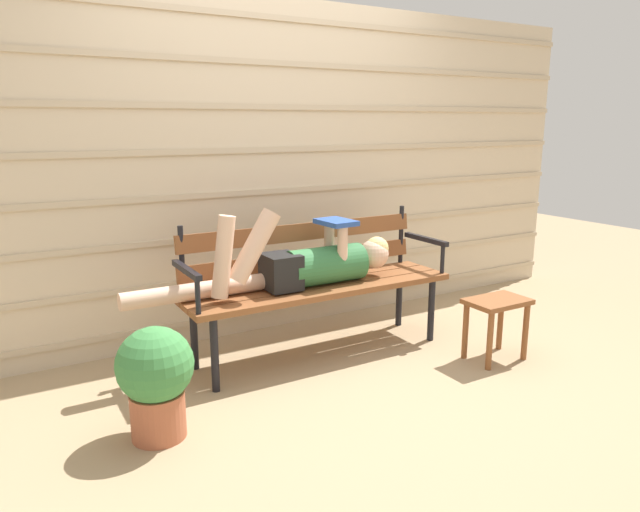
# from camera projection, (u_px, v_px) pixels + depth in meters

# --- Properties ---
(ground_plane) EXTENTS (12.00, 12.00, 0.00)m
(ground_plane) POSITION_uv_depth(u_px,v_px,m) (326.00, 357.00, 3.65)
(ground_plane) COLOR tan
(house_siding) EXTENTS (5.39, 0.08, 2.24)m
(house_siding) POSITION_uv_depth(u_px,v_px,m) (274.00, 170.00, 4.00)
(house_siding) COLOR beige
(house_siding) RESTS_ON ground
(park_bench) EXTENTS (1.73, 0.46, 0.86)m
(park_bench) POSITION_uv_depth(u_px,v_px,m) (315.00, 276.00, 3.66)
(park_bench) COLOR brown
(park_bench) RESTS_ON ground
(reclining_person) EXTENTS (1.70, 0.26, 0.51)m
(reclining_person) POSITION_uv_depth(u_px,v_px,m) (303.00, 263.00, 3.52)
(reclining_person) COLOR #33703D
(footstool) EXTENTS (0.38, 0.25, 0.39)m
(footstool) POSITION_uv_depth(u_px,v_px,m) (497.00, 313.00, 3.57)
(footstool) COLOR brown
(footstool) RESTS_ON ground
(potted_plant) EXTENTS (0.36, 0.36, 0.54)m
(potted_plant) POSITION_uv_depth(u_px,v_px,m) (156.00, 377.00, 2.67)
(potted_plant) COLOR #AD5B3D
(potted_plant) RESTS_ON ground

